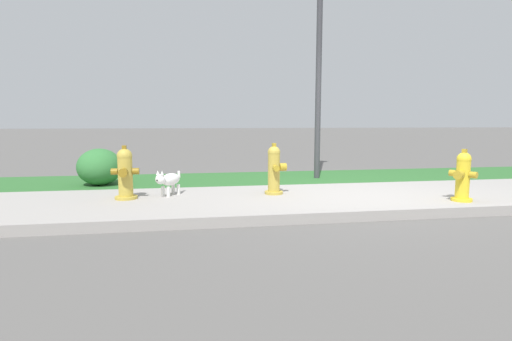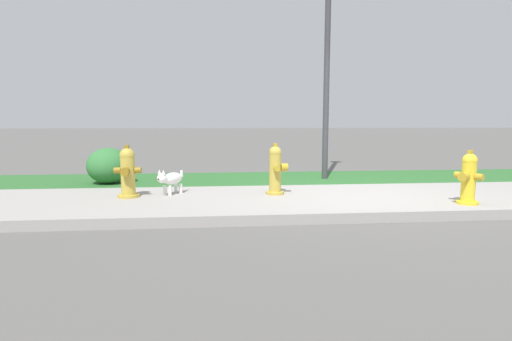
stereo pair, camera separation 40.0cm
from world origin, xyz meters
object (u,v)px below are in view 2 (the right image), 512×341
Objects in this scene: fire_hydrant_far_end at (128,173)px; small_white_dog at (171,179)px; fire_hydrant_mid_block at (468,179)px; shrub_bush_far_verge at (109,166)px; fire_hydrant_at_driveway at (276,170)px.

fire_hydrant_far_end is 0.62m from small_white_dog.
fire_hydrant_far_end reaches higher than fire_hydrant_mid_block.
small_white_dog is at bearing 43.10° from fire_hydrant_mid_block.
fire_hydrant_mid_block is 0.95× the size of fire_hydrant_far_end.
fire_hydrant_mid_block is at bearing -24.02° from shrub_bush_far_verge.
fire_hydrant_far_end reaches higher than small_white_dog.
fire_hydrant_mid_block is 1.61× the size of small_white_dog.
fire_hydrant_far_end is at bearing -38.83° from small_white_dog.
shrub_bush_far_verge is at bearing -118.41° from fire_hydrant_at_driveway.
fire_hydrant_at_driveway is at bearing -26.16° from shrub_bush_far_verge.
small_white_dog is at bearing -45.79° from shrub_bush_far_verge.
fire_hydrant_at_driveway is at bearing 122.48° from small_white_dog.
fire_hydrant_at_driveway is 1.01× the size of fire_hydrant_far_end.
fire_hydrant_at_driveway is 1.72× the size of small_white_dog.
fire_hydrant_mid_block is 4.16m from small_white_dog.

